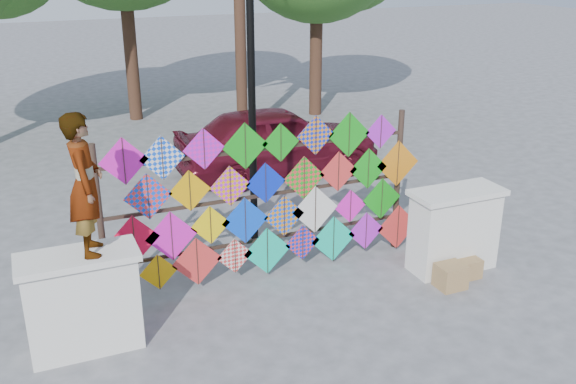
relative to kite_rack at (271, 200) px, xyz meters
The scene contains 9 objects.
ground 1.40m from the kite_rack, 98.50° to the right, with size 80.00×80.00×0.00m, color gray.
parapet_left 3.01m from the kite_rack, 161.77° to the right, with size 1.40×0.65×1.28m.
parapet_right 2.81m from the kite_rack, 19.64° to the right, with size 1.40×0.65×1.28m.
kite_rack is the anchor object (origin of this frame).
vendor_woman 2.93m from the kite_rack, 160.58° to the right, with size 0.61×0.40×1.68m, color #99999E.
sedan 4.62m from the kite_rack, 66.75° to the left, with size 1.77×4.40×1.50m, color #5A0F1F.
lamppost 1.98m from the kite_rack, 81.45° to the left, with size 0.28×0.28×4.46m.
cardboard_box_near 2.82m from the kite_rack, 32.75° to the right, with size 0.40×0.35×0.35m, color olive.
cardboard_box_far 3.10m from the kite_rack, 25.30° to the right, with size 0.35×0.32×0.30m, color olive.
Camera 1 is at (-3.07, -7.33, 4.61)m, focal length 40.00 mm.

